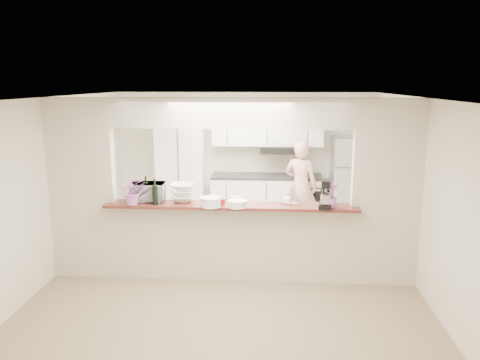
# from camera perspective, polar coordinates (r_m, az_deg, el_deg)

# --- Properties ---
(floor) EXTENTS (6.00, 6.00, 0.00)m
(floor) POSITION_cam_1_polar(r_m,az_deg,el_deg) (6.69, -1.07, -11.92)
(floor) COLOR gray
(floor) RESTS_ON ground
(tile_overlay) EXTENTS (5.00, 2.90, 0.01)m
(tile_overlay) POSITION_cam_1_polar(r_m,az_deg,el_deg) (8.12, -0.11, -7.46)
(tile_overlay) COLOR beige
(tile_overlay) RESTS_ON floor
(partition) EXTENTS (5.00, 0.15, 2.50)m
(partition) POSITION_cam_1_polar(r_m,az_deg,el_deg) (6.24, -1.12, 0.64)
(partition) COLOR beige
(partition) RESTS_ON floor
(bar_counter) EXTENTS (3.40, 0.38, 1.09)m
(bar_counter) POSITION_cam_1_polar(r_m,az_deg,el_deg) (6.47, -1.10, -7.27)
(bar_counter) COLOR beige
(bar_counter) RESTS_ON floor
(kitchen_cabinets) EXTENTS (3.15, 0.62, 2.25)m
(kitchen_cabinets) POSITION_cam_1_polar(r_m,az_deg,el_deg) (9.01, -0.77, 0.88)
(kitchen_cabinets) COLOR white
(kitchen_cabinets) RESTS_ON floor
(refrigerator) EXTENTS (0.75, 0.70, 1.70)m
(refrigerator) POSITION_cam_1_polar(r_m,az_deg,el_deg) (9.06, 13.43, -0.19)
(refrigerator) COLOR #B9B9BF
(refrigerator) RESTS_ON floor
(flower_left) EXTENTS (0.39, 0.37, 0.35)m
(flower_left) POSITION_cam_1_polar(r_m,az_deg,el_deg) (6.39, -12.94, -1.39)
(flower_left) COLOR #DC74CF
(flower_left) RESTS_ON bar_counter
(wine_bottle_a) EXTENTS (0.07, 0.07, 0.34)m
(wine_bottle_a) POSITION_cam_1_polar(r_m,az_deg,el_deg) (6.57, -11.39, -1.33)
(wine_bottle_a) COLOR black
(wine_bottle_a) RESTS_ON bar_counter
(wine_bottle_b) EXTENTS (0.07, 0.07, 0.36)m
(wine_bottle_b) POSITION_cam_1_polar(r_m,az_deg,el_deg) (6.31, -10.32, -1.77)
(wine_bottle_b) COLOR black
(wine_bottle_b) RESTS_ON bar_counter
(toaster_oven) EXTENTS (0.47, 0.34, 0.25)m
(toaster_oven) POSITION_cam_1_polar(r_m,az_deg,el_deg) (6.54, -11.16, -1.44)
(toaster_oven) COLOR #ACACB1
(toaster_oven) RESTS_ON bar_counter
(serving_bowls) EXTENTS (0.35, 0.35, 0.24)m
(serving_bowls) POSITION_cam_1_polar(r_m,az_deg,el_deg) (6.44, -6.99, -1.56)
(serving_bowls) COLOR white
(serving_bowls) RESTS_ON bar_counter
(plate_stack_a) EXTENTS (0.28, 0.28, 0.13)m
(plate_stack_a) POSITION_cam_1_polar(r_m,az_deg,el_deg) (6.16, -3.59, -2.69)
(plate_stack_a) COLOR white
(plate_stack_a) RESTS_ON bar_counter
(plate_stack_b) EXTENTS (0.26, 0.26, 0.09)m
(plate_stack_b) POSITION_cam_1_polar(r_m,az_deg,el_deg) (6.12, -0.33, -2.91)
(plate_stack_b) COLOR white
(plate_stack_b) RESTS_ON bar_counter
(red_bowl) EXTENTS (0.15, 0.15, 0.07)m
(red_bowl) POSITION_cam_1_polar(r_m,az_deg,el_deg) (6.30, -2.49, -2.59)
(red_bowl) COLOR maroon
(red_bowl) RESTS_ON bar_counter
(tan_bowl) EXTENTS (0.17, 0.17, 0.08)m
(tan_bowl) POSITION_cam_1_polar(r_m,az_deg,el_deg) (6.39, -0.60, -2.34)
(tan_bowl) COLOR #C5AF8B
(tan_bowl) RESTS_ON bar_counter
(utensil_caddy) EXTENTS (0.28, 0.22, 0.23)m
(utensil_caddy) POSITION_cam_1_polar(r_m,az_deg,el_deg) (6.33, 6.16, -2.01)
(utensil_caddy) COLOR silver
(utensil_caddy) RESTS_ON bar_counter
(stand_mixer) EXTENTS (0.20, 0.28, 0.37)m
(stand_mixer) POSITION_cam_1_polar(r_m,az_deg,el_deg) (6.17, 10.44, -1.84)
(stand_mixer) COLOR black
(stand_mixer) RESTS_ON bar_counter
(flower_right) EXTENTS (0.25, 0.25, 0.35)m
(flower_right) POSITION_cam_1_polar(r_m,az_deg,el_deg) (6.16, 10.90, -1.80)
(flower_right) COLOR #AF6AC5
(flower_right) RESTS_ON bar_counter
(person) EXTENTS (0.70, 0.58, 1.64)m
(person) POSITION_cam_1_polar(r_m,az_deg,el_deg) (8.62, 7.40, -0.77)
(person) COLOR tan
(person) RESTS_ON floor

